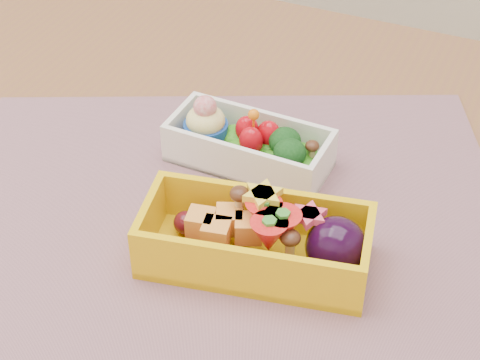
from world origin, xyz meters
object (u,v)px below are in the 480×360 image
at_px(bento_white, 248,145).
at_px(bento_yellow, 260,240).
at_px(placemat, 230,214).
at_px(table, 262,291).

bearing_deg(bento_white, bento_yellow, -60.83).
height_order(placemat, bento_yellow, bento_yellow).
distance_m(table, placemat, 0.10).
relative_size(table, bento_white, 7.68).
bearing_deg(bento_yellow, table, 97.99).
height_order(placemat, bento_white, bento_white).
bearing_deg(bento_white, placemat, -77.21).
xyz_separation_m(bento_white, bento_yellow, (0.06, -0.12, 0.01)).
bearing_deg(placemat, bento_yellow, -44.01).
relative_size(table, placemat, 2.41).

